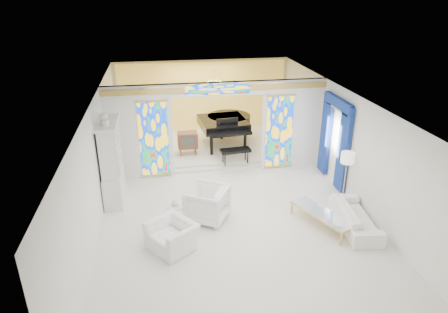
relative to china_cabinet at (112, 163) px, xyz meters
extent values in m
plane|color=silver|center=(3.22, -0.60, -1.17)|extent=(12.00, 12.00, 0.00)
cube|color=white|center=(3.22, -0.60, 1.83)|extent=(7.00, 12.00, 0.02)
cube|color=silver|center=(3.22, 5.40, 0.33)|extent=(7.00, 0.02, 3.00)
cube|color=silver|center=(-0.28, -0.60, 0.33)|extent=(0.02, 12.00, 3.00)
cube|color=silver|center=(6.72, -0.60, 0.33)|extent=(0.02, 12.00, 3.00)
cube|color=silver|center=(0.72, 1.40, 0.33)|extent=(2.00, 0.18, 3.00)
cube|color=silver|center=(5.72, 1.40, 0.33)|extent=(2.00, 0.18, 3.00)
cube|color=silver|center=(3.22, 1.40, 1.63)|extent=(3.00, 0.18, 0.40)
cube|color=silver|center=(1.72, 1.30, 0.13)|extent=(0.12, 0.06, 2.60)
cube|color=silver|center=(4.72, 1.30, 0.13)|extent=(0.12, 0.06, 2.60)
cube|color=silver|center=(3.22, 1.30, 1.48)|extent=(3.24, 0.06, 0.12)
cube|color=gold|center=(3.22, 1.30, 1.65)|extent=(7.00, 0.05, 0.18)
cube|color=gold|center=(1.19, 1.29, 0.13)|extent=(0.90, 0.04, 2.40)
cube|color=gold|center=(5.25, 1.29, 0.13)|extent=(0.90, 0.04, 2.40)
cube|color=gold|center=(3.22, 1.29, 1.65)|extent=(2.00, 0.04, 0.34)
cube|color=silver|center=(3.22, 3.50, -1.08)|extent=(6.80, 3.80, 0.18)
cube|color=#FFD358|center=(3.22, 5.28, 0.33)|extent=(6.70, 0.10, 2.90)
cylinder|color=gold|center=(3.42, 3.40, 1.38)|extent=(0.48, 0.48, 0.30)
cube|color=navy|center=(6.62, -0.55, 0.18)|extent=(0.12, 0.55, 2.60)
cube|color=navy|center=(6.62, 0.75, 0.18)|extent=(0.12, 0.55, 2.60)
cube|color=navy|center=(6.62, 0.10, 1.38)|extent=(0.14, 1.70, 0.30)
cube|color=#DBBC4D|center=(6.62, 0.10, 1.21)|extent=(0.12, 1.50, 0.06)
cube|color=silver|center=(0.00, 0.00, -0.72)|extent=(0.50, 1.40, 0.90)
cube|color=silver|center=(0.00, 0.00, 0.43)|extent=(0.44, 1.30, 1.40)
cube|color=silver|center=(0.23, 0.00, 0.43)|extent=(0.01, 1.20, 1.30)
cube|color=silver|center=(0.00, 0.00, 1.17)|extent=(0.56, 1.46, 0.08)
cylinder|color=white|center=(0.00, -0.35, 1.29)|extent=(0.22, 0.22, 0.16)
sphere|color=white|center=(0.00, -0.35, 1.45)|extent=(0.20, 0.20, 0.20)
imported|color=white|center=(1.50, -2.61, -0.83)|extent=(1.35, 1.38, 0.68)
imported|color=white|center=(2.48, -1.48, -0.71)|extent=(1.38, 1.37, 0.93)
imported|color=white|center=(6.17, -2.49, -0.88)|extent=(1.01, 2.08, 0.58)
cylinder|color=silver|center=(1.64, -1.63, -0.61)|extent=(0.60, 0.60, 0.03)
cylinder|color=silver|center=(1.64, -1.63, -0.89)|extent=(0.10, 0.10, 0.54)
cylinder|color=silver|center=(1.64, -1.63, -1.15)|extent=(0.40, 0.40, 0.03)
imported|color=silver|center=(1.64, -1.63, -0.50)|extent=(0.21, 0.21, 0.17)
cube|color=silver|center=(5.32, -2.32, -0.78)|extent=(1.22, 1.86, 0.04)
cube|color=gold|center=(5.32, -2.32, -0.80)|extent=(1.26, 1.90, 0.03)
cube|color=gold|center=(5.46, -3.20, -0.98)|extent=(0.05, 0.05, 0.37)
cube|color=gold|center=(5.88, -3.01, -0.98)|extent=(0.05, 0.05, 0.37)
cube|color=gold|center=(4.76, -1.64, -0.98)|extent=(0.05, 0.05, 0.37)
cube|color=gold|center=(5.18, -1.45, -0.98)|extent=(0.05, 0.05, 0.37)
cylinder|color=gold|center=(6.42, -1.23, -1.16)|extent=(0.28, 0.28, 0.03)
cylinder|color=gold|center=(6.42, -1.23, -0.47)|extent=(0.03, 0.03, 1.40)
cylinder|color=white|center=(6.42, -1.23, 0.21)|extent=(0.41, 0.41, 0.30)
cube|color=black|center=(3.70, 3.26, -0.13)|extent=(1.77, 1.88, 0.32)
cylinder|color=black|center=(4.01, 3.68, -0.13)|extent=(1.75, 1.75, 0.32)
cube|color=black|center=(3.78, 2.24, -0.18)|extent=(1.54, 0.46, 0.11)
cube|color=beige|center=(3.79, 2.15, -0.16)|extent=(1.41, 0.23, 0.03)
cube|color=black|center=(3.75, 2.64, 0.12)|extent=(0.79, 0.10, 0.28)
cube|color=black|center=(3.84, 1.57, -0.54)|extent=(1.04, 0.48, 0.09)
cylinder|color=black|center=(3.15, 2.42, -0.64)|extent=(0.12, 0.12, 0.70)
cylinder|color=black|center=(4.38, 2.52, -0.64)|extent=(0.12, 0.12, 0.70)
cylinder|color=black|center=(3.76, 3.94, -0.64)|extent=(0.12, 0.12, 0.70)
cube|color=brown|center=(2.33, 2.63, -0.46)|extent=(0.70, 0.47, 0.56)
cube|color=#333736|center=(2.33, 2.40, -0.43)|extent=(0.45, 0.03, 0.36)
cone|color=brown|center=(2.06, 2.46, -0.87)|extent=(0.04, 0.04, 0.25)
cone|color=brown|center=(2.60, 2.47, -0.87)|extent=(0.04, 0.04, 0.25)
cone|color=brown|center=(2.06, 2.80, -0.87)|extent=(0.04, 0.04, 0.25)
cone|color=brown|center=(2.60, 2.80, -0.87)|extent=(0.04, 0.04, 0.25)
camera|label=1|loc=(1.38, -10.53, 4.57)|focal=32.00mm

